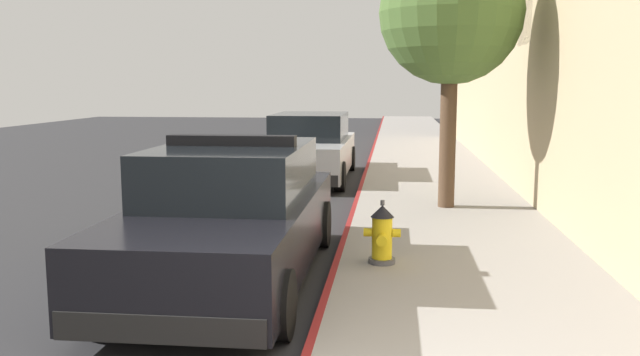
% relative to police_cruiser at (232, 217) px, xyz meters
% --- Properties ---
extents(ground_plane, '(30.32, 60.00, 0.20)m').
position_rel_police_cruiser_xyz_m(ground_plane, '(-3.25, 6.33, -0.84)').
color(ground_plane, '#2B2B2D').
extents(sidewalk_pavement, '(3.06, 60.00, 0.14)m').
position_rel_police_cruiser_xyz_m(sidewalk_pavement, '(2.75, 6.33, -0.67)').
color(sidewalk_pavement, gray).
rests_on(sidewalk_pavement, ground).
extents(curb_painted_edge, '(0.08, 60.00, 0.14)m').
position_rel_police_cruiser_xyz_m(curb_painted_edge, '(1.18, 6.33, -0.67)').
color(curb_painted_edge, maroon).
rests_on(curb_painted_edge, ground).
extents(police_cruiser, '(1.94, 4.84, 1.68)m').
position_rel_police_cruiser_xyz_m(police_cruiser, '(0.00, 0.00, 0.00)').
color(police_cruiser, black).
rests_on(police_cruiser, ground).
extents(parked_car_silver_ahead, '(1.94, 4.84, 1.56)m').
position_rel_police_cruiser_xyz_m(parked_car_silver_ahead, '(-0.13, 8.17, -0.00)').
color(parked_car_silver_ahead, '#B2B5BA').
rests_on(parked_car_silver_ahead, ground).
extents(fire_hydrant, '(0.44, 0.40, 0.76)m').
position_rel_police_cruiser_xyz_m(fire_hydrant, '(1.72, 0.39, -0.26)').
color(fire_hydrant, '#4C4C51').
rests_on(fire_hydrant, sidewalk_pavement).
extents(street_tree, '(2.41, 2.41, 4.51)m').
position_rel_police_cruiser_xyz_m(street_tree, '(2.77, 4.18, 2.67)').
color(street_tree, brown).
rests_on(street_tree, sidewalk_pavement).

